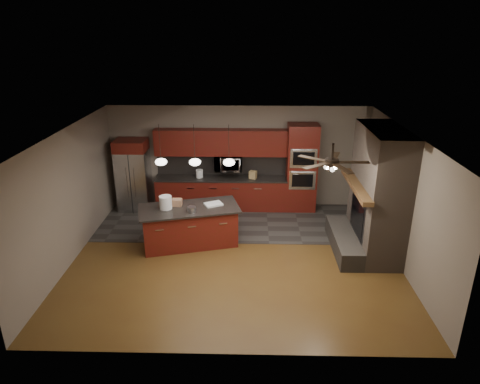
{
  "coord_description": "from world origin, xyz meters",
  "views": [
    {
      "loc": [
        0.31,
        -8.26,
        4.77
      ],
      "look_at": [
        0.09,
        0.6,
        1.3
      ],
      "focal_mm": 32.0,
      "sensor_mm": 36.0,
      "label": 1
    }
  ],
  "objects_px": {
    "cardboard_box": "(176,202)",
    "counter_box": "(253,175)",
    "microwave": "(228,163)",
    "white_bucket": "(166,202)",
    "oven_tower": "(302,168)",
    "paint_tray": "(213,204)",
    "kitchen_island": "(190,226)",
    "counter_bucket": "(199,174)",
    "paint_can": "(192,209)",
    "refrigerator": "(134,175)"
  },
  "relations": [
    {
      "from": "kitchen_island",
      "to": "paint_can",
      "type": "bearing_deg",
      "value": -82.87
    },
    {
      "from": "white_bucket",
      "to": "paint_can",
      "type": "distance_m",
      "value": 0.63
    },
    {
      "from": "microwave",
      "to": "counter_box",
      "type": "distance_m",
      "value": 0.74
    },
    {
      "from": "microwave",
      "to": "cardboard_box",
      "type": "relative_size",
      "value": 3.01
    },
    {
      "from": "kitchen_island",
      "to": "white_bucket",
      "type": "distance_m",
      "value": 0.79
    },
    {
      "from": "cardboard_box",
      "to": "counter_box",
      "type": "relative_size",
      "value": 1.16
    },
    {
      "from": "oven_tower",
      "to": "counter_box",
      "type": "bearing_deg",
      "value": -178.13
    },
    {
      "from": "paint_tray",
      "to": "cardboard_box",
      "type": "bearing_deg",
      "value": 157.22
    },
    {
      "from": "white_bucket",
      "to": "cardboard_box",
      "type": "distance_m",
      "value": 0.29
    },
    {
      "from": "microwave",
      "to": "white_bucket",
      "type": "relative_size",
      "value": 2.44
    },
    {
      "from": "kitchen_island",
      "to": "white_bucket",
      "type": "xyz_separation_m",
      "value": [
        -0.51,
        -0.07,
        0.61
      ]
    },
    {
      "from": "kitchen_island",
      "to": "counter_box",
      "type": "distance_m",
      "value": 2.59
    },
    {
      "from": "refrigerator",
      "to": "paint_tray",
      "type": "bearing_deg",
      "value": -38.77
    },
    {
      "from": "kitchen_island",
      "to": "cardboard_box",
      "type": "relative_size",
      "value": 9.99
    },
    {
      "from": "paint_can",
      "to": "counter_box",
      "type": "bearing_deg",
      "value": 59.37
    },
    {
      "from": "refrigerator",
      "to": "counter_bucket",
      "type": "xyz_separation_m",
      "value": [
        1.79,
        0.08,
        0.03
      ]
    },
    {
      "from": "refrigerator",
      "to": "paint_tray",
      "type": "relative_size",
      "value": 5.03
    },
    {
      "from": "paint_can",
      "to": "counter_bucket",
      "type": "height_order",
      "value": "counter_bucket"
    },
    {
      "from": "oven_tower",
      "to": "kitchen_island",
      "type": "bearing_deg",
      "value": -142.63
    },
    {
      "from": "paint_tray",
      "to": "cardboard_box",
      "type": "height_order",
      "value": "cardboard_box"
    },
    {
      "from": "refrigerator",
      "to": "paint_can",
      "type": "xyz_separation_m",
      "value": [
        1.88,
        -2.27,
        0.0
      ]
    },
    {
      "from": "oven_tower",
      "to": "white_bucket",
      "type": "relative_size",
      "value": 7.93
    },
    {
      "from": "paint_tray",
      "to": "cardboard_box",
      "type": "xyz_separation_m",
      "value": [
        -0.84,
        -0.05,
        0.06
      ]
    },
    {
      "from": "oven_tower",
      "to": "counter_bucket",
      "type": "relative_size",
      "value": 10.89
    },
    {
      "from": "paint_can",
      "to": "counter_bucket",
      "type": "bearing_deg",
      "value": 92.23
    },
    {
      "from": "paint_can",
      "to": "refrigerator",
      "type": "bearing_deg",
      "value": 129.56
    },
    {
      "from": "oven_tower",
      "to": "paint_can",
      "type": "distance_m",
      "value": 3.56
    },
    {
      "from": "microwave",
      "to": "kitchen_island",
      "type": "relative_size",
      "value": 0.3
    },
    {
      "from": "white_bucket",
      "to": "counter_bucket",
      "type": "relative_size",
      "value": 1.37
    },
    {
      "from": "paint_tray",
      "to": "counter_bucket",
      "type": "relative_size",
      "value": 1.78
    },
    {
      "from": "microwave",
      "to": "counter_box",
      "type": "xyz_separation_m",
      "value": [
        0.67,
        -0.1,
        -0.29
      ]
    },
    {
      "from": "kitchen_island",
      "to": "cardboard_box",
      "type": "xyz_separation_m",
      "value": [
        -0.3,
        0.12,
        0.53
      ]
    },
    {
      "from": "cardboard_box",
      "to": "counter_bucket",
      "type": "bearing_deg",
      "value": 84.14
    },
    {
      "from": "oven_tower",
      "to": "cardboard_box",
      "type": "height_order",
      "value": "oven_tower"
    },
    {
      "from": "refrigerator",
      "to": "cardboard_box",
      "type": "height_order",
      "value": "refrigerator"
    },
    {
      "from": "kitchen_island",
      "to": "paint_can",
      "type": "distance_m",
      "value": 0.58
    },
    {
      "from": "refrigerator",
      "to": "microwave",
      "type": "bearing_deg",
      "value": 2.92
    },
    {
      "from": "white_bucket",
      "to": "paint_can",
      "type": "height_order",
      "value": "white_bucket"
    },
    {
      "from": "refrigerator",
      "to": "paint_can",
      "type": "relative_size",
      "value": 10.63
    },
    {
      "from": "oven_tower",
      "to": "microwave",
      "type": "distance_m",
      "value": 1.98
    },
    {
      "from": "paint_tray",
      "to": "kitchen_island",
      "type": "bearing_deg",
      "value": 171.12
    },
    {
      "from": "oven_tower",
      "to": "counter_box",
      "type": "height_order",
      "value": "oven_tower"
    },
    {
      "from": "microwave",
      "to": "cardboard_box",
      "type": "height_order",
      "value": "microwave"
    },
    {
      "from": "oven_tower",
      "to": "white_bucket",
      "type": "bearing_deg",
      "value": -146.34
    },
    {
      "from": "white_bucket",
      "to": "counter_box",
      "type": "relative_size",
      "value": 1.43
    },
    {
      "from": "white_bucket",
      "to": "counter_box",
      "type": "bearing_deg",
      "value": 47.36
    },
    {
      "from": "refrigerator",
      "to": "white_bucket",
      "type": "bearing_deg",
      "value": -58.8
    },
    {
      "from": "microwave",
      "to": "white_bucket",
      "type": "xyz_separation_m",
      "value": [
        -1.3,
        -2.24,
        -0.23
      ]
    },
    {
      "from": "oven_tower",
      "to": "counter_bucket",
      "type": "bearing_deg",
      "value": 179.85
    },
    {
      "from": "microwave",
      "to": "paint_tray",
      "type": "bearing_deg",
      "value": -97.03
    }
  ]
}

